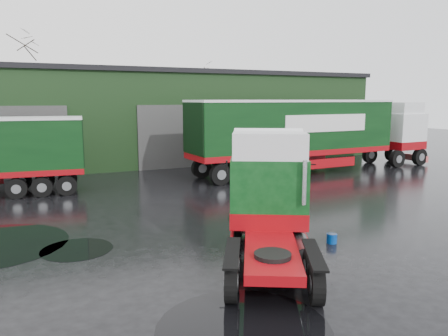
# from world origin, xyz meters

# --- Properties ---
(ground) EXTENTS (100.00, 100.00, 0.00)m
(ground) POSITION_xyz_m (0.00, 0.00, 0.00)
(ground) COLOR black
(warehouse) EXTENTS (32.40, 12.40, 6.30)m
(warehouse) POSITION_xyz_m (2.00, 20.00, 3.16)
(warehouse) COLOR black
(warehouse) RESTS_ON ground
(hero_tractor) EXTENTS (4.81, 6.08, 3.49)m
(hero_tractor) POSITION_xyz_m (-0.90, -3.00, 1.75)
(hero_tractor) COLOR #0E4217
(hero_tractor) RESTS_ON ground
(lorry_right) EXTENTS (16.69, 3.43, 4.36)m
(lorry_right) POSITION_xyz_m (8.00, 9.00, 2.18)
(lorry_right) COLOR silver
(lorry_right) RESTS_ON ground
(wash_bucket) EXTENTS (0.37, 0.37, 0.29)m
(wash_bucket) POSITION_xyz_m (1.87, -2.09, 0.15)
(wash_bucket) COLOR #063793
(wash_bucket) RESTS_ON ground
(tree_back_a) EXTENTS (4.40, 4.40, 9.50)m
(tree_back_a) POSITION_xyz_m (-6.00, 30.00, 4.75)
(tree_back_a) COLOR black
(tree_back_a) RESTS_ON ground
(tree_back_b) EXTENTS (4.40, 4.40, 7.50)m
(tree_back_b) POSITION_xyz_m (10.00, 30.00, 3.75)
(tree_back_b) COLOR black
(tree_back_b) RESTS_ON ground
(puddle_0) EXTENTS (3.41, 3.41, 0.01)m
(puddle_0) POSITION_xyz_m (-2.94, -5.39, 0.00)
(puddle_0) COLOR black
(puddle_0) RESTS_ON ground
(puddle_1) EXTENTS (2.56, 2.56, 0.01)m
(puddle_1) POSITION_xyz_m (1.33, 1.19, 0.00)
(puddle_1) COLOR black
(puddle_1) RESTS_ON ground
(puddle_4) EXTENTS (2.07, 2.07, 0.01)m
(puddle_4) POSITION_xyz_m (-5.26, 0.66, 0.00)
(puddle_4) COLOR black
(puddle_4) RESTS_ON ground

